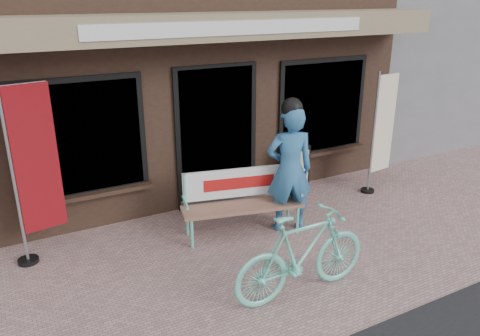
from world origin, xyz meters
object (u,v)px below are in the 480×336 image
bench (241,197)px  bicycle (302,254)px  nobori_cream (382,130)px  person (290,167)px  nobori_red (33,170)px  menu_stand (297,170)px

bench → bicycle: size_ratio=1.02×
bicycle → nobori_cream: nobori_cream is taller
person → nobori_red: size_ratio=0.83×
bench → nobori_red: size_ratio=0.75×
bicycle → bench: bearing=-3.7°
nobori_cream → bench: bearing=177.9°
bench → bicycle: bearing=-81.1°
bicycle → nobori_cream: size_ratio=0.82×
person → menu_stand: person is taller
person → bicycle: 1.62m
menu_stand → person: bearing=-116.3°
bicycle → nobori_red: 3.32m
bench → nobori_cream: bearing=18.0°
bench → menu_stand: bearing=39.2°
person → nobori_cream: (2.14, 0.49, 0.12)m
person → bicycle: bearing=-100.3°
bench → nobori_red: (-2.52, 0.56, 0.65)m
nobori_red → nobori_cream: nobori_red is taller
person → nobori_red: (-3.15, 0.80, 0.25)m
bench → menu_stand: bench is taller
bench → menu_stand: (1.42, 0.70, -0.09)m
bench → menu_stand: 1.59m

